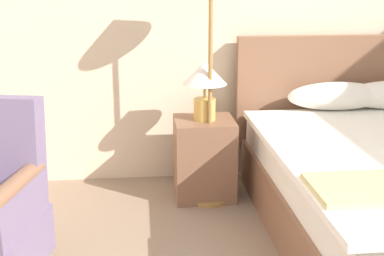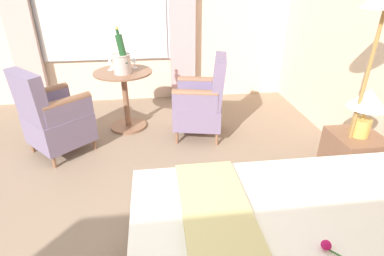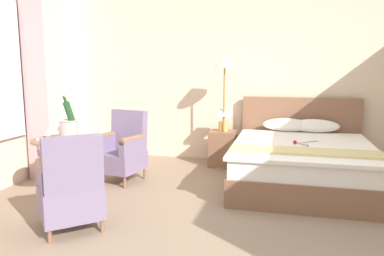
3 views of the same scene
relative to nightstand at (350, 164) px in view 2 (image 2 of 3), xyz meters
name	(u,v)px [view 2 (image 2 of 3)]	position (x,y,z in m)	size (l,w,h in m)	color
nightstand	(350,164)	(0.00, 0.00, 0.00)	(0.43, 0.39, 0.56)	brown
bedside_lamp	(367,104)	(0.00, 0.00, 0.55)	(0.30, 0.30, 0.40)	gold
floor_lamp_brass	(381,25)	(0.02, -0.09, 1.15)	(0.33, 0.33, 1.72)	#A1763E
side_table_round	(125,96)	(-1.53, -2.00, 0.15)	(0.68, 0.68, 0.73)	brown
champagne_bucket	(122,60)	(-1.44, -1.99, 0.60)	(0.21, 0.21, 0.51)	#BCACA6
wine_glass_near_bucket	(134,60)	(-1.66, -1.86, 0.55)	(0.07, 0.07, 0.14)	white
wine_glass_near_edge	(110,62)	(-1.60, -2.14, 0.55)	(0.07, 0.07, 0.14)	white
snack_plate	(118,67)	(-1.70, -2.07, 0.46)	(0.19, 0.19, 0.03)	white
armchair_by_window	(203,101)	(-1.21, -1.09, 0.15)	(0.66, 0.67, 0.96)	brown
armchair_facing_bed	(53,118)	(-1.00, -2.70, 0.13)	(0.78, 0.78, 0.94)	brown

